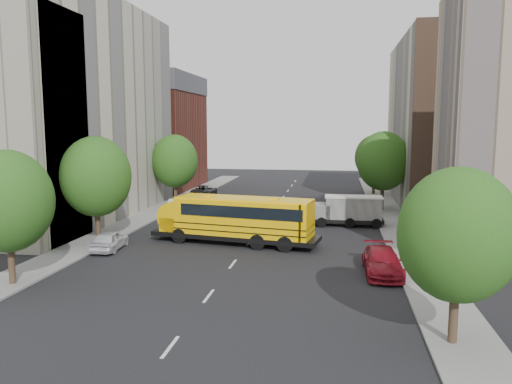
% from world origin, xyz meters
% --- Properties ---
extents(ground, '(120.00, 120.00, 0.00)m').
position_xyz_m(ground, '(0.00, 0.00, 0.00)').
color(ground, black).
rests_on(ground, ground).
extents(sidewalk_left, '(3.00, 80.00, 0.12)m').
position_xyz_m(sidewalk_left, '(-11.50, 5.00, 0.06)').
color(sidewalk_left, slate).
rests_on(sidewalk_left, ground).
extents(sidewalk_right, '(3.00, 80.00, 0.12)m').
position_xyz_m(sidewalk_right, '(11.50, 5.00, 0.06)').
color(sidewalk_right, slate).
rests_on(sidewalk_right, ground).
extents(lane_markings, '(0.15, 64.00, 0.01)m').
position_xyz_m(lane_markings, '(0.00, 10.00, 0.01)').
color(lane_markings, silver).
rests_on(lane_markings, ground).
extents(building_left_cream, '(10.00, 26.00, 20.00)m').
position_xyz_m(building_left_cream, '(-18.00, 6.00, 10.00)').
color(building_left_cream, beige).
rests_on(building_left_cream, ground).
extents(building_left_redbrick, '(10.00, 15.00, 13.00)m').
position_xyz_m(building_left_redbrick, '(-18.00, 28.00, 6.50)').
color(building_left_redbrick, maroon).
rests_on(building_left_redbrick, ground).
extents(building_left_near, '(10.00, 7.00, 17.00)m').
position_xyz_m(building_left_near, '(-18.00, -4.50, 8.50)').
color(building_left_near, '#BDB493').
rests_on(building_left_near, ground).
extents(building_right_far, '(10.00, 22.00, 18.00)m').
position_xyz_m(building_right_far, '(18.00, 20.00, 9.00)').
color(building_right_far, '#BDB493').
rests_on(building_right_far, ground).
extents(building_right_sidewall, '(10.10, 0.30, 18.00)m').
position_xyz_m(building_right_sidewall, '(18.00, 9.00, 9.00)').
color(building_right_sidewall, brown).
rests_on(building_right_sidewall, ground).
extents(street_tree_0, '(4.80, 4.80, 7.41)m').
position_xyz_m(street_tree_0, '(-11.00, -14.00, 4.64)').
color(street_tree_0, '#38281C').
rests_on(street_tree_0, ground).
extents(street_tree_1, '(5.12, 5.12, 7.90)m').
position_xyz_m(street_tree_1, '(-11.00, -4.00, 4.95)').
color(street_tree_1, '#38281C').
rests_on(street_tree_1, ground).
extents(street_tree_2, '(4.99, 4.99, 7.71)m').
position_xyz_m(street_tree_2, '(-11.00, 14.00, 4.83)').
color(street_tree_2, '#38281C').
rests_on(street_tree_2, ground).
extents(street_tree_3, '(4.61, 4.61, 7.11)m').
position_xyz_m(street_tree_3, '(11.00, -18.00, 4.45)').
color(street_tree_3, '#38281C').
rests_on(street_tree_3, ground).
extents(street_tree_4, '(5.25, 5.25, 8.10)m').
position_xyz_m(street_tree_4, '(11.00, 14.00, 5.08)').
color(street_tree_4, '#38281C').
rests_on(street_tree_4, ground).
extents(street_tree_5, '(4.86, 4.86, 7.51)m').
position_xyz_m(street_tree_5, '(11.00, 26.00, 4.70)').
color(street_tree_5, '#38281C').
rests_on(street_tree_5, ground).
extents(school_bus, '(12.78, 4.90, 3.52)m').
position_xyz_m(school_bus, '(-1.10, -2.51, 1.97)').
color(school_bus, black).
rests_on(school_bus, ground).
extents(safari_truck, '(6.15, 2.37, 2.61)m').
position_xyz_m(safari_truck, '(7.41, 5.50, 1.38)').
color(safari_truck, black).
rests_on(safari_truck, ground).
extents(parked_car_0, '(2.01, 4.23, 1.40)m').
position_xyz_m(parked_car_0, '(-9.23, -5.85, 0.70)').
color(parked_car_0, silver).
rests_on(parked_car_0, ground).
extents(parked_car_1, '(1.52, 4.03, 1.31)m').
position_xyz_m(parked_car_1, '(-9.60, 10.47, 0.66)').
color(parked_car_1, silver).
rests_on(parked_car_1, ground).
extents(parked_car_2, '(2.39, 5.14, 1.42)m').
position_xyz_m(parked_car_2, '(-9.60, 20.84, 0.71)').
color(parked_car_2, black).
rests_on(parked_car_2, ground).
extents(parked_car_3, '(2.25, 5.24, 1.50)m').
position_xyz_m(parked_car_3, '(9.09, -8.68, 0.75)').
color(parked_car_3, maroon).
rests_on(parked_car_3, ground).
extents(parked_car_4, '(1.65, 4.01, 1.36)m').
position_xyz_m(parked_car_4, '(8.80, 13.58, 0.68)').
color(parked_car_4, '#303A55').
rests_on(parked_car_4, ground).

